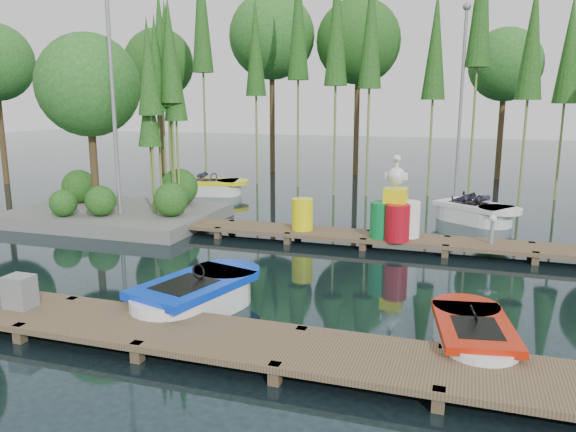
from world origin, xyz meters
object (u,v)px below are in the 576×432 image
(island, at_px, (108,119))
(yellow_barrel, at_px, (302,214))
(utility_cabinet, at_px, (20,291))
(boat_blue, at_px, (196,297))
(boat_red, at_px, (473,338))
(drum_cluster, at_px, (396,214))
(boat_yellow_far, at_px, (211,187))

(island, relative_size, yellow_barrel, 7.86)
(utility_cabinet, height_order, yellow_barrel, yellow_barrel)
(island, height_order, boat_blue, island)
(boat_blue, bearing_deg, boat_red, 13.41)
(island, xyz_separation_m, boat_blue, (6.21, -6.38, -2.91))
(boat_red, bearing_deg, utility_cabinet, 179.38)
(boat_blue, distance_m, boat_red, 4.79)
(boat_blue, distance_m, yellow_barrel, 5.62)
(yellow_barrel, height_order, drum_cluster, drum_cluster)
(boat_yellow_far, bearing_deg, boat_blue, -57.91)
(boat_red, distance_m, yellow_barrel, 7.31)
(utility_cabinet, bearing_deg, boat_blue, 28.49)
(boat_red, bearing_deg, boat_yellow_far, 120.51)
(boat_blue, height_order, boat_red, boat_blue)
(yellow_barrel, bearing_deg, island, 173.12)
(boat_blue, xyz_separation_m, boat_red, (4.78, -0.19, -0.05))
(boat_yellow_far, bearing_deg, boat_red, -41.83)
(boat_blue, xyz_separation_m, drum_cluster, (2.86, 5.43, 0.65))
(boat_blue, bearing_deg, utility_cabinet, -135.78)
(island, distance_m, drum_cluster, 9.40)
(boat_blue, distance_m, drum_cluster, 6.17)
(boat_blue, distance_m, utility_cabinet, 2.97)
(utility_cabinet, bearing_deg, island, 114.87)
(yellow_barrel, bearing_deg, utility_cabinet, -112.81)
(boat_red, height_order, utility_cabinet, utility_cabinet)
(yellow_barrel, bearing_deg, boat_blue, -93.52)
(boat_red, height_order, boat_yellow_far, boat_yellow_far)
(drum_cluster, bearing_deg, island, 174.04)
(island, height_order, yellow_barrel, island)
(boat_red, distance_m, utility_cabinet, 7.49)
(boat_blue, relative_size, yellow_barrel, 3.60)
(boat_blue, height_order, utility_cabinet, boat_blue)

